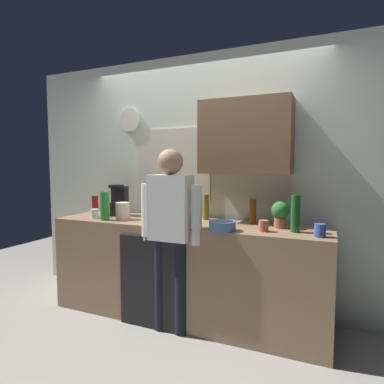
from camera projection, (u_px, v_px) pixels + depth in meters
name	position (u px, v px, depth m)	size (l,w,h in m)	color
ground_plane	(171.00, 331.00, 2.85)	(8.00, 8.00, 0.00)	#9E998E
kitchen_counter	(185.00, 270.00, 3.09)	(2.63, 0.64, 0.92)	#937251
dishwasher_panel	(147.00, 283.00, 2.87)	(0.56, 0.02, 0.83)	black
back_wall_assembly	(207.00, 175.00, 3.35)	(4.23, 0.42, 2.60)	silver
coffee_maker	(118.00, 201.00, 3.50)	(0.20, 0.20, 0.33)	black
bottle_dark_sauce	(175.00, 214.00, 2.95)	(0.06, 0.06, 0.18)	black
bottle_green_wine	(295.00, 214.00, 2.58)	(0.07, 0.07, 0.30)	#195923
bottle_amber_beer	(253.00, 211.00, 2.97)	(0.06, 0.06, 0.23)	brown
bottle_red_vinegar	(95.00, 206.00, 3.38)	(0.06, 0.06, 0.22)	maroon
bottle_olive_oil	(206.00, 207.00, 3.20)	(0.06, 0.06, 0.25)	olive
bottle_clear_soda	(105.00, 206.00, 3.17)	(0.09, 0.09, 0.28)	#2D8C33
cup_terracotta_mug	(263.00, 226.00, 2.62)	(0.08, 0.08, 0.09)	#B26647
cup_white_mug	(95.00, 214.00, 3.28)	(0.08, 0.08, 0.10)	white
cup_blue_mug	(320.00, 230.00, 2.41)	(0.08, 0.08, 0.10)	#3351B2
mixing_bowl	(222.00, 226.00, 2.65)	(0.22, 0.22, 0.08)	#4C72A5
potted_plant	(280.00, 213.00, 2.75)	(0.15, 0.15, 0.23)	#9E5638
dish_soap	(161.00, 215.00, 2.97)	(0.06, 0.06, 0.18)	yellow
storage_canister	(123.00, 211.00, 3.21)	(0.14, 0.14, 0.17)	silver
person_at_sink	(171.00, 225.00, 2.77)	(0.57, 0.22, 1.60)	black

